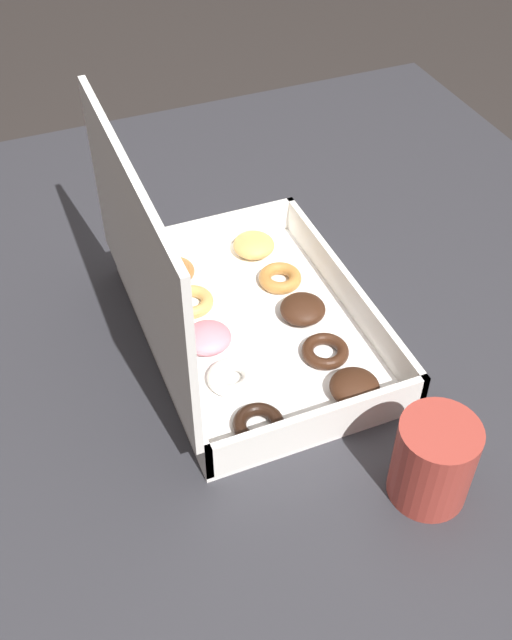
# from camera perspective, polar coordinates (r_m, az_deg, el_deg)

# --- Properties ---
(ground_plane) EXTENTS (8.00, 8.00, 0.00)m
(ground_plane) POSITION_cam_1_polar(r_m,az_deg,el_deg) (1.50, 2.19, -22.06)
(ground_plane) COLOR #2D2826
(dining_table) EXTENTS (1.20, 1.02, 0.74)m
(dining_table) POSITION_cam_1_polar(r_m,az_deg,el_deg) (0.94, 3.24, -5.68)
(dining_table) COLOR #2D2D33
(dining_table) RESTS_ON ground_plane
(donut_box) EXTENTS (0.35, 0.25, 0.27)m
(donut_box) POSITION_cam_1_polar(r_m,az_deg,el_deg) (0.84, -2.20, 1.07)
(donut_box) COLOR white
(donut_box) RESTS_ON dining_table
(coffee_mug) EXTENTS (0.08, 0.08, 0.09)m
(coffee_mug) POSITION_cam_1_polar(r_m,az_deg,el_deg) (0.73, 13.38, -10.32)
(coffee_mug) COLOR #A3382D
(coffee_mug) RESTS_ON dining_table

